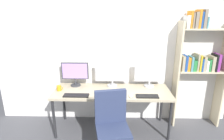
# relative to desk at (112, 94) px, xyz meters

# --- Properties ---
(wall_back) EXTENTS (4.36, 0.10, 2.60)m
(wall_back) POSITION_rel_desk_xyz_m (0.00, 0.42, 0.61)
(wall_back) COLOR silver
(wall_back) RESTS_ON ground_plane
(desk) EXTENTS (1.96, 0.68, 0.74)m
(desk) POSITION_rel_desk_xyz_m (0.00, 0.00, 0.00)
(desk) COLOR tan
(desk) RESTS_ON ground_plane
(bookshelf) EXTENTS (0.83, 0.28, 2.06)m
(bookshelf) POSITION_rel_desk_xyz_m (1.49, 0.23, 0.56)
(bookshelf) COLOR beige
(bookshelf) RESTS_ON ground_plane
(office_chair) EXTENTS (0.52, 0.52, 0.99)m
(office_chair) POSITION_rel_desk_xyz_m (0.02, -0.69, -0.28)
(office_chair) COLOR #2D2D33
(office_chair) RESTS_ON ground_plane
(monitor_left) EXTENTS (0.48, 0.18, 0.43)m
(monitor_left) POSITION_rel_desk_xyz_m (-0.66, 0.21, 0.30)
(monitor_left) COLOR #38383D
(monitor_left) RESTS_ON desk
(monitor_center) EXTENTS (0.60, 0.18, 0.41)m
(monitor_center) POSITION_rel_desk_xyz_m (0.00, 0.21, 0.28)
(monitor_center) COLOR silver
(monitor_center) RESTS_ON desk
(monitor_right) EXTENTS (0.54, 0.18, 0.43)m
(monitor_right) POSITION_rel_desk_xyz_m (0.66, 0.21, 0.29)
(monitor_right) COLOR silver
(monitor_right) RESTS_ON desk
(keyboard_left) EXTENTS (0.40, 0.13, 0.02)m
(keyboard_left) POSITION_rel_desk_xyz_m (-0.56, -0.23, 0.06)
(keyboard_left) COLOR black
(keyboard_left) RESTS_ON desk
(keyboard_right) EXTENTS (0.35, 0.13, 0.02)m
(keyboard_right) POSITION_rel_desk_xyz_m (0.56, -0.23, 0.06)
(keyboard_right) COLOR black
(keyboard_right) RESTS_ON desk
(mouse_left_side) EXTENTS (0.06, 0.10, 0.03)m
(mouse_left_side) POSITION_rel_desk_xyz_m (0.30, -0.24, 0.07)
(mouse_left_side) COLOR silver
(mouse_left_side) RESTS_ON desk
(mouse_right_side) EXTENTS (0.06, 0.10, 0.03)m
(mouse_right_side) POSITION_rel_desk_xyz_m (0.13, -0.25, 0.07)
(mouse_right_side) COLOR silver
(mouse_right_side) RESTS_ON desk
(coffee_mug) EXTENTS (0.11, 0.08, 0.09)m
(coffee_mug) POSITION_rel_desk_xyz_m (-0.89, -0.02, 0.10)
(coffee_mug) COLOR orange
(coffee_mug) RESTS_ON desk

